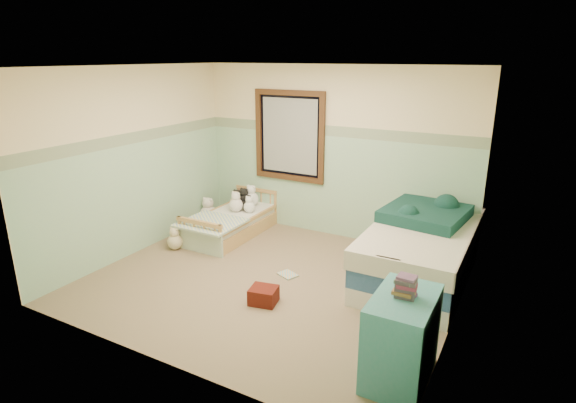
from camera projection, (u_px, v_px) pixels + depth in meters
The scene contains 31 objects.
floor at pixel (271, 282), 5.63m from camera, with size 4.20×3.60×0.02m, color #73634D.
ceiling at pixel (268, 66), 4.87m from camera, with size 4.20×3.60×0.02m, color white.
wall_back at pixel (333, 153), 6.75m from camera, with size 4.20×0.04×2.50m, color beige.
wall_front at pixel (155, 232), 3.74m from camera, with size 4.20×0.04×2.50m, color beige.
wall_left at pixel (135, 162), 6.21m from camera, with size 0.04×3.60×2.50m, color beige.
wall_right at pixel (464, 210), 4.29m from camera, with size 0.04×3.60×2.50m, color beige.
wainscot_mint at pixel (331, 187), 6.89m from camera, with size 4.20×0.01×1.50m, color #94BDA0.
border_strip at pixel (333, 131), 6.64m from camera, with size 4.20×0.01×0.15m, color #476349.
window_frame at pixel (289, 136), 6.98m from camera, with size 1.16×0.06×1.36m, color #331C11.
window_blinds at pixel (290, 136), 6.99m from camera, with size 0.92×0.01×1.12m, color #AFAFA9.
toddler_bed_frame at pixel (231, 228), 7.08m from camera, with size 0.77×1.54×0.20m, color #9F6636.
toddler_mattress at pixel (231, 218), 7.03m from camera, with size 0.70×1.47×0.12m, color silver.
patchwork_quilt at pixel (211, 223), 6.61m from camera, with size 0.84×0.77×0.03m, color #7598CE.
plush_bed_brown at pixel (241, 199), 7.47m from camera, with size 0.18×0.18×0.18m, color brown.
plush_bed_white at pixel (251, 199), 7.37m from camera, with size 0.23×0.23×0.23m, color white.
plush_bed_tan at pixel (236, 202), 7.26m from camera, with size 0.19×0.19×0.19m, color beige.
plush_bed_dark at pixel (248, 205), 7.16m from camera, with size 0.17×0.17×0.17m, color black.
plush_floor_cream at pixel (208, 214), 7.56m from camera, with size 0.28×0.28×0.28m, color white.
plush_floor_tan at pixel (175, 242), 6.52m from camera, with size 0.22×0.22×0.22m, color beige.
twin_bed_frame at pixel (419, 269), 5.70m from camera, with size 1.09×2.17×0.22m, color silver.
twin_boxspring at pixel (421, 252), 5.63m from camera, with size 1.09×2.17×0.22m, color navy.
twin_mattress at pixel (422, 235), 5.56m from camera, with size 1.13×2.22×0.22m, color beige.
teal_blanket at pixel (425, 213), 5.78m from camera, with size 0.92×0.98×0.14m, color #104138.
dresser at pixel (401, 338), 3.84m from camera, with size 0.48×0.76×0.76m, color teal.
book_stack at pixel (406, 288), 3.70m from camera, with size 0.16×0.12×0.16m, color brown.
red_pillow at pixel (264, 295), 5.10m from camera, with size 0.29×0.25×0.18m, color maroon.
floor_book at pixel (288, 275), 5.76m from camera, with size 0.23×0.18×0.02m, color #F5A442.
extra_plush_0 at pixel (237, 201), 7.31m from camera, with size 0.19×0.19×0.19m, color black.
extra_plush_1 at pixel (236, 205), 7.10m from camera, with size 0.21×0.21×0.21m, color white.
extra_plush_2 at pixel (244, 200), 7.33m from camera, with size 0.21×0.21×0.21m, color black.
extra_plush_3 at pixel (249, 207), 7.06m from camera, with size 0.18×0.18×0.18m, color white.
Camera 1 is at (2.62, -4.35, 2.62)m, focal length 28.95 mm.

